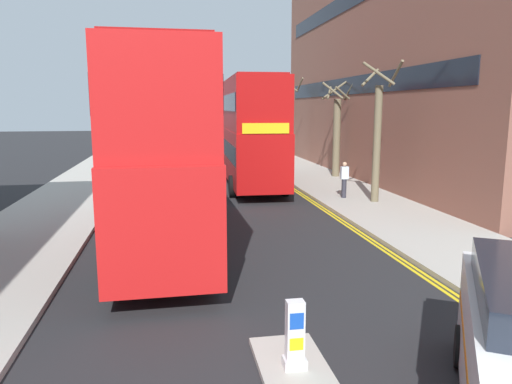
{
  "coord_description": "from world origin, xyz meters",
  "views": [
    {
      "loc": [
        -1.81,
        -2.2,
        4.14
      ],
      "look_at": [
        0.5,
        11.0,
        1.8
      ],
      "focal_mm": 33.84,
      "sensor_mm": 36.0,
      "label": 1
    }
  ],
  "objects": [
    {
      "name": "double_decker_bus_oncoming",
      "position": [
        2.29,
        23.22,
        3.03
      ],
      "size": [
        3.06,
        10.88,
        5.64
      ],
      "color": "#B20F0F",
      "rests_on": "ground"
    },
    {
      "name": "keep_left_bollard",
      "position": [
        0.0,
        4.61,
        0.61
      ],
      "size": [
        0.36,
        0.28,
        1.11
      ],
      "color": "silver",
      "rests_on": "traffic_island"
    },
    {
      "name": "traffic_island",
      "position": [
        0.0,
        4.62,
        0.05
      ],
      "size": [
        1.1,
        2.2,
        0.1
      ],
      "primitive_type": "cube",
      "color": "#ADA89E",
      "rests_on": "ground"
    },
    {
      "name": "street_tree_mid",
      "position": [
        7.74,
        24.94,
        2.7
      ],
      "size": [
        1.85,
        1.84,
        5.6
      ],
      "color": "#6B6047",
      "rests_on": "sidewalk_right"
    },
    {
      "name": "sidewalk_left",
      "position": [
        -6.5,
        16.0,
        0.07
      ],
      "size": [
        4.0,
        80.0,
        0.14
      ],
      "primitive_type": "cube",
      "color": "#ADA89E",
      "rests_on": "ground"
    },
    {
      "name": "pedestrian_far",
      "position": [
        5.79,
        18.23,
        0.99
      ],
      "size": [
        0.34,
        0.22,
        1.62
      ],
      "color": "#2D2D38",
      "rests_on": "sidewalk_right"
    },
    {
      "name": "street_tree_far",
      "position": [
        6.21,
        39.27,
        3.09
      ],
      "size": [
        2.06,
        2.14,
        6.41
      ],
      "color": "#6B6047",
      "rests_on": "sidewalk_right"
    },
    {
      "name": "street_tree_distant",
      "position": [
        6.86,
        32.58,
        2.93
      ],
      "size": [
        1.55,
        1.47,
        6.15
      ],
      "color": "#6B6047",
      "rests_on": "sidewalk_right"
    },
    {
      "name": "townhouse_terrace_right",
      "position": [
        13.5,
        25.27,
        7.11
      ],
      "size": [
        10.08,
        28.0,
        14.23
      ],
      "color": "brown",
      "rests_on": "ground"
    },
    {
      "name": "street_tree_near",
      "position": [
        6.81,
        17.14,
        2.9
      ],
      "size": [
        1.71,
        1.67,
        5.92
      ],
      "color": "#6B6047",
      "rests_on": "sidewalk_right"
    },
    {
      "name": "sidewalk_right",
      "position": [
        6.5,
        16.0,
        0.07
      ],
      "size": [
        4.0,
        80.0,
        0.14
      ],
      "primitive_type": "cube",
      "color": "#ADA89E",
      "rests_on": "ground"
    },
    {
      "name": "kerb_line_outer",
      "position": [
        4.4,
        14.0,
        0.0
      ],
      "size": [
        0.1,
        56.0,
        0.01
      ],
      "primitive_type": "cube",
      "color": "yellow",
      "rests_on": "ground"
    },
    {
      "name": "kerb_line_inner",
      "position": [
        4.24,
        14.0,
        0.0
      ],
      "size": [
        0.1,
        56.0,
        0.01
      ],
      "primitive_type": "cube",
      "color": "yellow",
      "rests_on": "ground"
    },
    {
      "name": "double_decker_bus_away",
      "position": [
        -2.12,
        12.42,
        3.03
      ],
      "size": [
        2.93,
        10.85,
        5.64
      ],
      "color": "red",
      "rests_on": "ground"
    }
  ]
}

